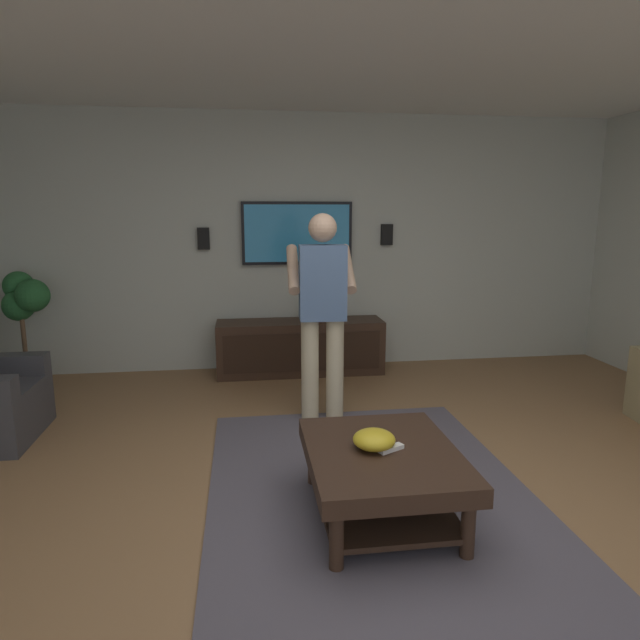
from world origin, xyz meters
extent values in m
plane|color=olive|center=(0.00, 0.00, 0.00)|extent=(7.74, 7.74, 0.00)
cube|color=#B2B7AD|center=(3.11, 0.00, 1.32)|extent=(0.10, 6.65, 2.64)
cube|color=#514C56|center=(0.16, 0.02, 0.01)|extent=(2.79, 1.91, 0.01)
cube|color=#332116|center=(-0.04, 0.02, 0.35)|extent=(1.00, 0.80, 0.10)
cylinder|color=#332116|center=(0.38, -0.30, 0.15)|extent=(0.07, 0.07, 0.30)
cylinder|color=#332116|center=(0.38, 0.34, 0.15)|extent=(0.07, 0.07, 0.30)
cylinder|color=#332116|center=(-0.46, -0.30, 0.15)|extent=(0.07, 0.07, 0.30)
cylinder|color=#332116|center=(-0.46, 0.34, 0.15)|extent=(0.07, 0.07, 0.30)
cube|color=black|center=(-0.04, 0.02, 0.10)|extent=(0.88, 0.68, 0.03)
cube|color=#332116|center=(2.78, 0.17, 0.28)|extent=(0.44, 1.70, 0.55)
cube|color=black|center=(2.55, 0.17, 0.28)|extent=(0.01, 1.56, 0.39)
cube|color=black|center=(3.02, 0.17, 1.43)|extent=(0.05, 1.14, 0.64)
cube|color=#3189C5|center=(2.99, 0.17, 1.43)|extent=(0.01, 1.08, 0.58)
cylinder|color=#C6B793|center=(1.46, 0.03, 0.41)|extent=(0.14, 0.14, 0.82)
cylinder|color=#C6B793|center=(1.47, 0.23, 0.41)|extent=(0.14, 0.14, 0.82)
cube|color=slate|center=(1.47, 0.13, 1.11)|extent=(0.24, 0.37, 0.58)
sphere|color=tan|center=(1.47, 0.13, 1.53)|extent=(0.22, 0.22, 0.22)
cylinder|color=tan|center=(1.64, -0.10, 1.20)|extent=(0.48, 0.11, 0.37)
cylinder|color=tan|center=(1.66, 0.34, 1.20)|extent=(0.48, 0.11, 0.37)
cube|color=white|center=(1.85, 0.11, 1.10)|extent=(0.04, 0.05, 0.16)
cylinder|color=#4C4C51|center=(2.61, 2.78, 0.13)|extent=(0.30, 0.30, 0.26)
cylinder|color=brown|center=(2.61, 2.78, 0.46)|extent=(0.04, 0.04, 0.42)
sphere|color=#235B2D|center=(2.74, 2.83, 0.97)|extent=(0.28, 0.28, 0.28)
sphere|color=#235B2D|center=(2.65, 2.81, 0.79)|extent=(0.29, 0.29, 0.29)
sphere|color=#235B2D|center=(2.59, 2.66, 0.89)|extent=(0.30, 0.30, 0.30)
ellipsoid|color=gold|center=(-0.03, 0.06, 0.45)|extent=(0.23, 0.23, 0.10)
cube|color=white|center=(-0.07, -0.02, 0.41)|extent=(0.11, 0.15, 0.02)
sphere|color=orange|center=(2.74, 0.01, 0.66)|extent=(0.22, 0.22, 0.22)
cube|color=black|center=(3.03, -0.79, 1.41)|extent=(0.06, 0.12, 0.22)
cube|color=black|center=(3.03, 1.12, 1.38)|extent=(0.06, 0.12, 0.22)
camera|label=1|loc=(-2.74, 0.73, 1.65)|focal=31.02mm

